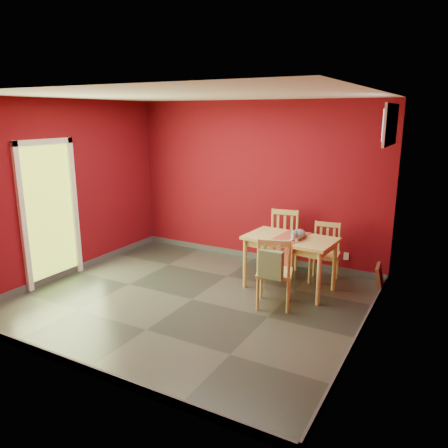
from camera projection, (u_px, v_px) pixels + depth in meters
The scene contains 13 objects.
ground at pixel (192, 299), 6.00m from camera, with size 4.50×4.50×0.00m, color #2D342D.
room_shell at pixel (192, 296), 5.99m from camera, with size 4.50×4.50×4.50m.
doorway at pixel (49, 208), 6.43m from camera, with size 0.06×1.01×2.13m.
window at pixel (390, 125), 5.23m from camera, with size 0.05×0.90×0.50m.
outlet_plate at pixel (346, 256), 6.86m from camera, with size 0.08×0.01×0.12m, color silver.
dining_table at pixel (290, 244), 6.20m from camera, with size 1.30×0.82×0.78m.
table_runner at pixel (287, 243), 6.08m from camera, with size 0.40×0.75×0.37m.
chair_far_left at pixel (282, 242), 6.91m from camera, with size 0.55×0.55×1.00m.
chair_far_right at pixel (325, 252), 6.57m from camera, with size 0.46×0.46×0.89m.
chair_near at pixel (274, 271), 5.65m from camera, with size 0.56×0.56×0.96m.
tote_bag at pixel (271, 264), 5.40m from camera, with size 0.30×0.18×0.43m.
cat at pixel (298, 233), 6.06m from camera, with size 0.20×0.37×0.19m, color slate, non-canonical shape.
picture_frame at pixel (380, 278), 6.25m from camera, with size 0.16×0.39×0.38m.
Camera 1 is at (3.07, -4.66, 2.48)m, focal length 35.00 mm.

